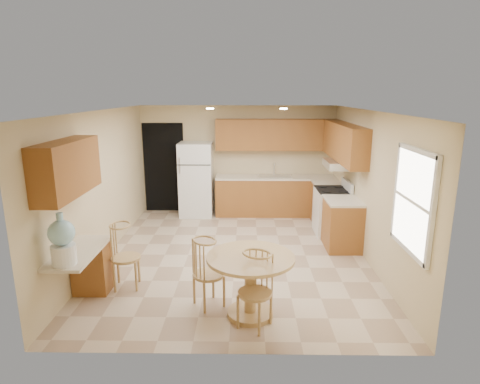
{
  "coord_description": "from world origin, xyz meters",
  "views": [
    {
      "loc": [
        0.18,
        -6.58,
        2.79
      ],
      "look_at": [
        0.08,
        0.3,
        1.07
      ],
      "focal_mm": 30.0,
      "sensor_mm": 36.0,
      "label": 1
    }
  ],
  "objects_px": {
    "chair_desk": "(123,252)",
    "water_crock": "(62,241)",
    "refrigerator": "(196,179)",
    "chair_table_a": "(208,269)",
    "stove": "(332,211)",
    "chair_table_b": "(255,287)",
    "dining_table": "(250,277)"
  },
  "relations": [
    {
      "from": "stove",
      "to": "water_crock",
      "type": "relative_size",
      "value": 1.69
    },
    {
      "from": "refrigerator",
      "to": "stove",
      "type": "height_order",
      "value": "refrigerator"
    },
    {
      "from": "chair_table_a",
      "to": "chair_desk",
      "type": "height_order",
      "value": "chair_desk"
    },
    {
      "from": "refrigerator",
      "to": "stove",
      "type": "distance_m",
      "value": 3.15
    },
    {
      "from": "water_crock",
      "to": "dining_table",
      "type": "bearing_deg",
      "value": 4.17
    },
    {
      "from": "refrigerator",
      "to": "stove",
      "type": "bearing_deg",
      "value": -22.99
    },
    {
      "from": "refrigerator",
      "to": "water_crock",
      "type": "relative_size",
      "value": 2.61
    },
    {
      "from": "stove",
      "to": "water_crock",
      "type": "bearing_deg",
      "value": -139.94
    },
    {
      "from": "chair_table_a",
      "to": "water_crock",
      "type": "xyz_separation_m",
      "value": [
        -1.7,
        -0.32,
        0.49
      ]
    },
    {
      "from": "stove",
      "to": "dining_table",
      "type": "bearing_deg",
      "value": -118.13
    },
    {
      "from": "refrigerator",
      "to": "chair_desk",
      "type": "height_order",
      "value": "refrigerator"
    },
    {
      "from": "chair_table_a",
      "to": "water_crock",
      "type": "height_order",
      "value": "water_crock"
    },
    {
      "from": "refrigerator",
      "to": "water_crock",
      "type": "xyz_separation_m",
      "value": [
        -1.05,
        -4.52,
        0.22
      ]
    },
    {
      "from": "refrigerator",
      "to": "stove",
      "type": "relative_size",
      "value": 1.55
    },
    {
      "from": "chair_table_b",
      "to": "water_crock",
      "type": "relative_size",
      "value": 1.44
    },
    {
      "from": "chair_desk",
      "to": "water_crock",
      "type": "bearing_deg",
      "value": -35.92
    },
    {
      "from": "chair_table_a",
      "to": "stove",
      "type": "bearing_deg",
      "value": 109.47
    },
    {
      "from": "water_crock",
      "to": "stove",
      "type": "bearing_deg",
      "value": 40.06
    },
    {
      "from": "dining_table",
      "to": "chair_table_b",
      "type": "bearing_deg",
      "value": -81.46
    },
    {
      "from": "stove",
      "to": "chair_table_a",
      "type": "distance_m",
      "value": 3.72
    },
    {
      "from": "dining_table",
      "to": "chair_table_a",
      "type": "height_order",
      "value": "chair_table_a"
    },
    {
      "from": "stove",
      "to": "chair_desk",
      "type": "xyz_separation_m",
      "value": [
        -3.47,
        -2.47,
        0.11
      ]
    },
    {
      "from": "stove",
      "to": "water_crock",
      "type": "distance_m",
      "value": 5.16
    },
    {
      "from": "chair_table_b",
      "to": "stove",
      "type": "bearing_deg",
      "value": -84.1
    },
    {
      "from": "refrigerator",
      "to": "water_crock",
      "type": "height_order",
      "value": "refrigerator"
    },
    {
      "from": "chair_table_b",
      "to": "water_crock",
      "type": "height_order",
      "value": "water_crock"
    },
    {
      "from": "refrigerator",
      "to": "chair_table_a",
      "type": "distance_m",
      "value": 4.25
    },
    {
      "from": "chair_table_a",
      "to": "water_crock",
      "type": "bearing_deg",
      "value": -112.89
    },
    {
      "from": "dining_table",
      "to": "chair_table_b",
      "type": "relative_size",
      "value": 1.18
    },
    {
      "from": "chair_desk",
      "to": "water_crock",
      "type": "xyz_separation_m",
      "value": [
        -0.45,
        -0.83,
        0.48
      ]
    },
    {
      "from": "dining_table",
      "to": "chair_table_a",
      "type": "xyz_separation_m",
      "value": [
        -0.55,
        0.16,
        0.04
      ]
    },
    {
      "from": "stove",
      "to": "chair_table_b",
      "type": "xyz_separation_m",
      "value": [
        -1.63,
        -3.47,
        0.1
      ]
    }
  ]
}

